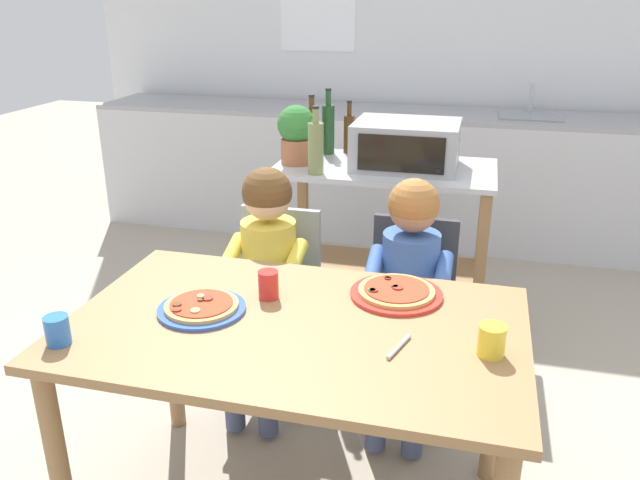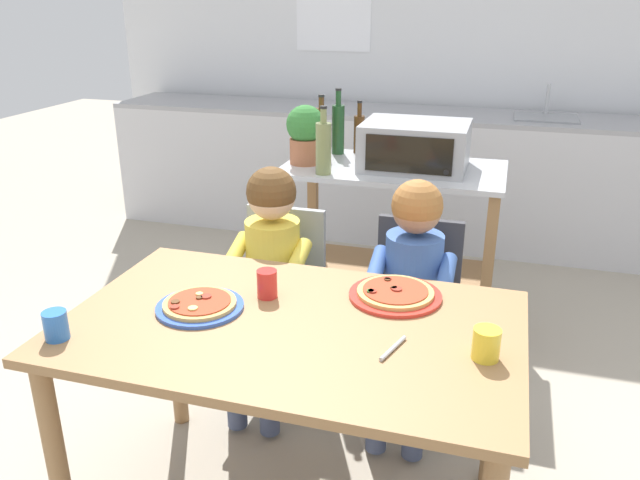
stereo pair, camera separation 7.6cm
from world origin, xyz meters
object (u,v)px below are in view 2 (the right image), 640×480
bottle_tall_green_wine (321,130)px  dining_chair_right (413,306)px  kitchen_island_cart (391,222)px  dining_table (292,352)px  pizza_plate_blue_rimmed (199,305)px  serving_spoon (393,348)px  child_in_blue_striped_shirt (411,279)px  potted_herb_plant (305,133)px  bottle_dark_olive_oil (323,147)px  drinking_cup_blue (56,325)px  toaster_oven (415,146)px  pizza_plate_red_rimmed (395,294)px  child_in_yellow_shirt (268,261)px  drinking_cup_red (267,284)px  bottle_slim_sauce (338,128)px  dining_chair_left (279,290)px  bottle_squat_spirits (359,133)px  drinking_cup_yellow (486,344)px

bottle_tall_green_wine → dining_chair_right: (0.63, -0.80, -0.52)m
kitchen_island_cart → dining_table: (-0.04, -1.41, 0.06)m
pizza_plate_blue_rimmed → serving_spoon: 0.62m
dining_table → child_in_blue_striped_shirt: bearing=66.0°
potted_herb_plant → bottle_dark_olive_oil: bearing=-49.2°
drinking_cup_blue → toaster_oven: bearing=66.3°
toaster_oven → pizza_plate_red_rimmed: 1.19m
potted_herb_plant → pizza_plate_red_rimmed: (0.65, -1.10, -0.26)m
bottle_dark_olive_oil → dining_table: size_ratio=0.23×
child_in_yellow_shirt → drinking_cup_red: bearing=-68.9°
kitchen_island_cart → bottle_slim_sauce: 0.57m
kitchen_island_cart → dining_chair_left: bearing=-115.8°
pizza_plate_blue_rimmed → bottle_squat_spirits: bearing=86.1°
potted_herb_plant → serving_spoon: 1.61m
bottle_squat_spirits → bottle_dark_olive_oil: bearing=-97.5°
bottle_tall_green_wine → dining_chair_left: size_ratio=0.39×
dining_table → pizza_plate_red_rimmed: bearing=43.4°
bottle_tall_green_wine → pizza_plate_red_rimmed: size_ratio=1.05×
bottle_dark_olive_oil → dining_chair_left: bottle_dark_olive_oil is taller
bottle_squat_spirits → drinking_cup_yellow: bottle_squat_spirits is taller
bottle_squat_spirits → child_in_yellow_shirt: bottle_squat_spirits is taller
child_in_yellow_shirt → drinking_cup_yellow: size_ratio=11.51×
potted_herb_plant → pizza_plate_blue_rimmed: size_ratio=1.06×
potted_herb_plant → serving_spoon: (0.71, -1.42, -0.27)m
bottle_dark_olive_oil → drinking_cup_yellow: bottle_dark_olive_oil is taller
toaster_oven → child_in_yellow_shirt: (-0.44, -0.83, -0.31)m
bottle_squat_spirits → drinking_cup_yellow: 1.85m
kitchen_island_cart → child_in_blue_striped_shirt: bearing=-74.5°
drinking_cup_red → pizza_plate_red_rimmed: bearing=16.2°
dining_chair_right → serving_spoon: (0.05, -0.79, 0.27)m
pizza_plate_blue_rimmed → pizza_plate_red_rimmed: 0.62m
bottle_tall_green_wine → serving_spoon: bottle_tall_green_wine is taller
toaster_oven → pizza_plate_blue_rimmed: 1.50m
bottle_squat_spirits → pizza_plate_red_rimmed: size_ratio=0.91×
bottle_dark_olive_oil → dining_chair_right: 0.86m
bottle_slim_sauce → drinking_cup_red: bottle_slim_sauce is taller
toaster_oven → dining_chair_left: (-0.44, -0.71, -0.50)m
bottle_tall_green_wine → bottle_squat_spirits: size_ratio=1.15×
bottle_slim_sauce → drinking_cup_blue: (-0.31, -1.87, -0.22)m
pizza_plate_red_rimmed → serving_spoon: 0.33m
kitchen_island_cart → dining_table: bearing=-91.8°
bottle_slim_sauce → drinking_cup_blue: bottle_slim_sauce is taller
bottle_slim_sauce → child_in_blue_striped_shirt: bearing=-60.7°
bottle_dark_olive_oil → toaster_oven: bearing=30.1°
dining_chair_left → drinking_cup_red: (0.17, -0.56, 0.31)m
dining_table → drinking_cup_red: drinking_cup_red is taller
potted_herb_plant → drinking_cup_yellow: potted_herb_plant is taller
toaster_oven → pizza_plate_blue_rimmed: size_ratio=1.82×
child_in_yellow_shirt → child_in_blue_striped_shirt: 0.57m
toaster_oven → drinking_cup_red: bearing=-101.9°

